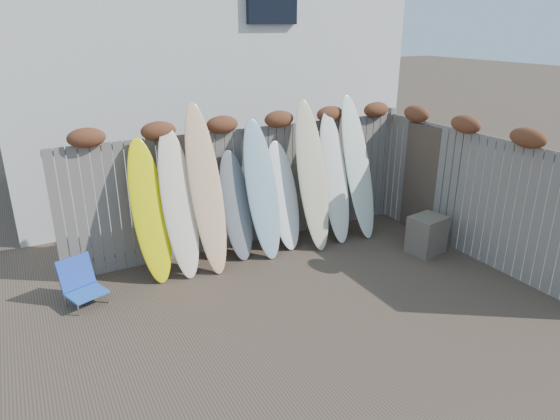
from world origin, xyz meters
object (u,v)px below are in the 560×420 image
beach_chair (81,283)px  lattice_panel (433,183)px  wooden_crate (427,235)px  surfboard_0 (150,211)px

beach_chair → lattice_panel: 5.87m
wooden_crate → surfboard_0: bearing=162.3°
wooden_crate → lattice_panel: (0.56, 0.54, 0.66)m
wooden_crate → lattice_panel: 1.02m
wooden_crate → lattice_panel: bearing=43.6°
wooden_crate → surfboard_0: (-4.16, 1.33, 0.72)m
wooden_crate → lattice_panel: size_ratio=0.32×
beach_chair → lattice_panel: size_ratio=0.33×
lattice_panel → surfboard_0: (-4.73, 0.79, 0.06)m
wooden_crate → lattice_panel: lattice_panel is taller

